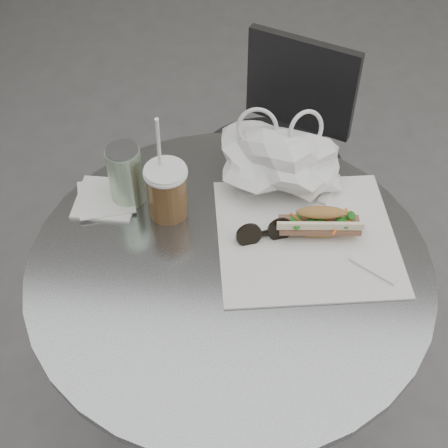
# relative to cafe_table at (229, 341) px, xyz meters

# --- Properties ---
(cafe_table) EXTENTS (0.76, 0.76, 0.74)m
(cafe_table) POSITION_rel_cafe_table_xyz_m (0.00, 0.00, 0.00)
(cafe_table) COLOR slate
(cafe_table) RESTS_ON ground
(chair_far) EXTENTS (0.43, 0.45, 0.77)m
(chair_far) POSITION_rel_cafe_table_xyz_m (0.09, 0.61, -0.12)
(chair_far) COLOR #2D2C2F
(chair_far) RESTS_ON ground
(sandwich_paper) EXTENTS (0.38, 0.37, 0.00)m
(sandwich_paper) POSITION_rel_cafe_table_xyz_m (0.14, 0.07, 0.28)
(sandwich_paper) COLOR white
(sandwich_paper) RESTS_ON cafe_table
(banh_mi) EXTENTS (0.19, 0.09, 0.06)m
(banh_mi) POSITION_rel_cafe_table_xyz_m (0.17, 0.08, 0.31)
(banh_mi) COLOR #A76E3F
(banh_mi) RESTS_ON sandwich_paper
(iced_coffee) EXTENTS (0.09, 0.09, 0.25)m
(iced_coffee) POSITION_rel_cafe_table_xyz_m (-0.13, 0.12, 0.33)
(iced_coffee) COLOR brown
(iced_coffee) RESTS_ON cafe_table
(sunglasses) EXTENTS (0.11, 0.06, 0.05)m
(sunglasses) POSITION_rel_cafe_table_xyz_m (0.06, 0.06, 0.29)
(sunglasses) COLOR black
(sunglasses) RESTS_ON cafe_table
(plastic_bag) EXTENTS (0.28, 0.24, 0.12)m
(plastic_bag) POSITION_rel_cafe_table_xyz_m (0.08, 0.23, 0.33)
(plastic_bag) COLOR white
(plastic_bag) RESTS_ON cafe_table
(napkin_stack) EXTENTS (0.14, 0.14, 0.01)m
(napkin_stack) POSITION_rel_cafe_table_xyz_m (-0.26, 0.14, 0.28)
(napkin_stack) COLOR white
(napkin_stack) RESTS_ON cafe_table
(drink_can) EXTENTS (0.07, 0.07, 0.13)m
(drink_can) POSITION_rel_cafe_table_xyz_m (-0.22, 0.15, 0.34)
(drink_can) COLOR #58874F
(drink_can) RESTS_ON cafe_table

